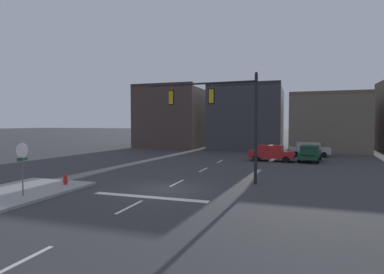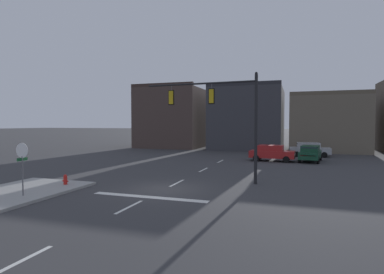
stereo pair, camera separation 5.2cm
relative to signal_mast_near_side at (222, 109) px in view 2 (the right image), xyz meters
The scene contains 11 objects.
ground_plane 6.40m from the signal_mast_near_side, 127.71° to the right, with size 400.00×400.00×0.00m, color #353538.
sidewalk_near_corner 13.10m from the signal_mast_near_side, 142.89° to the right, with size 5.00×8.00×0.15m, color gray.
stop_bar_paint 7.65m from the signal_mast_near_side, 115.92° to the right, with size 6.40×0.50×0.01m, color silver.
lane_centreline 5.60m from the signal_mast_near_side, 152.12° to the right, with size 0.16×26.40×0.01m.
signal_mast_near_side is the anchor object (origin of this frame).
stop_sign 11.78m from the signal_mast_near_side, 138.17° to the right, with size 0.76×0.64×2.83m.
car_lot_nearside 19.66m from the signal_mast_near_side, 71.70° to the left, with size 4.54×2.12×1.61m.
car_lot_middle 13.29m from the signal_mast_near_side, 79.78° to the left, with size 4.54×2.13×1.61m.
car_lot_farside 15.09m from the signal_mast_near_side, 65.91° to the left, with size 2.39×4.62×1.61m.
fire_hydrant 10.68m from the signal_mast_near_side, 151.61° to the right, with size 0.40×0.30×0.75m.
building_row 27.32m from the signal_mast_near_side, 84.28° to the left, with size 44.52×12.18×9.97m.
Camera 2 is at (7.17, -16.43, 3.81)m, focal length 29.16 mm.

